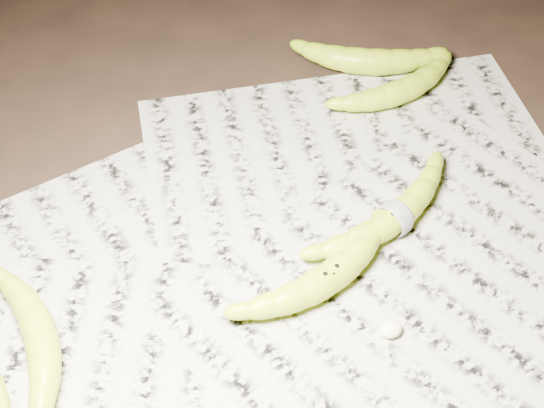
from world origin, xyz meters
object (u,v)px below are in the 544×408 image
banana_taped (395,216)px  banana_upper_a (403,89)px  banana_center (329,276)px  banana_upper_b (368,60)px  banana_left_b (40,334)px

banana_taped → banana_upper_a: (0.14, 0.20, -0.00)m
banana_center → banana_taped: size_ratio=0.96×
banana_center → banana_upper_b: (0.25, 0.32, 0.00)m
banana_left_b → banana_taped: same height
banana_taped → banana_upper_a: bearing=39.3°
banana_upper_a → banana_upper_b: bearing=94.7°
banana_left_b → banana_upper_a: same height
banana_taped → banana_upper_a: 0.24m
banana_left_b → banana_upper_b: 0.62m
banana_left_b → banana_center: 0.33m
banana_taped → banana_upper_b: banana_upper_b is taller
banana_center → banana_taped: 0.13m
banana_center → banana_upper_b: 0.40m
banana_left_b → banana_center: banana_center is taller
banana_center → banana_taped: bearing=8.0°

